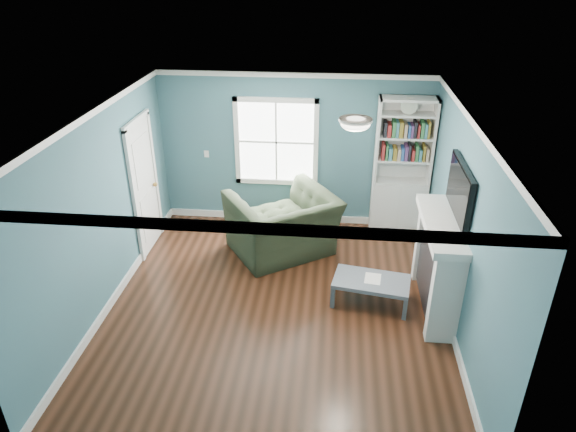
{
  "coord_description": "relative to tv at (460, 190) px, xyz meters",
  "views": [
    {
      "loc": [
        0.69,
        -5.58,
        4.29
      ],
      "look_at": [
        0.1,
        0.4,
        1.17
      ],
      "focal_mm": 32.0,
      "sensor_mm": 36.0,
      "label": 1
    }
  ],
  "objects": [
    {
      "name": "ceiling_fixture",
      "position": [
        -1.3,
        -0.1,
        0.82
      ],
      "size": [
        0.38,
        0.38,
        0.15
      ],
      "color": "white",
      "rests_on": "room_walls"
    },
    {
      "name": "light_switch",
      "position": [
        -3.7,
        2.28,
        -0.52
      ],
      "size": [
        0.08,
        0.01,
        0.12
      ],
      "primitive_type": "cube",
      "color": "white",
      "rests_on": "room_walls"
    },
    {
      "name": "paper_sheet",
      "position": [
        -0.93,
        0.03,
        -1.36
      ],
      "size": [
        0.24,
        0.29,
        0.0
      ],
      "primitive_type": "cube",
      "rotation": [
        0.0,
        0.0,
        -0.12
      ],
      "color": "white",
      "rests_on": "coffee_table"
    },
    {
      "name": "fireplace",
      "position": [
        -0.12,
        0.0,
        -1.09
      ],
      "size": [
        0.44,
        1.58,
        1.3
      ],
      "color": "black",
      "rests_on": "ground"
    },
    {
      "name": "door",
      "position": [
        -4.42,
        1.2,
        -0.65
      ],
      "size": [
        0.12,
        0.98,
        2.17
      ],
      "color": "silver",
      "rests_on": "ground"
    },
    {
      "name": "floor",
      "position": [
        -2.2,
        -0.2,
        -1.72
      ],
      "size": [
        5.0,
        5.0,
        0.0
      ],
      "primitive_type": "plane",
      "color": "black",
      "rests_on": "ground"
    },
    {
      "name": "trim",
      "position": [
        -2.2,
        -0.2,
        -0.49
      ],
      "size": [
        4.5,
        5.0,
        2.6
      ],
      "color": "white",
      "rests_on": "ground"
    },
    {
      "name": "coffee_table",
      "position": [
        -0.95,
        -0.0,
        -1.41
      ],
      "size": [
        1.08,
        0.71,
        0.37
      ],
      "rotation": [
        0.0,
        0.0,
        -0.17
      ],
      "color": "#484F56",
      "rests_on": "ground"
    },
    {
      "name": "window",
      "position": [
        -2.5,
        2.29,
        -0.27
      ],
      "size": [
        1.4,
        0.06,
        1.5
      ],
      "color": "white",
      "rests_on": "room_walls"
    },
    {
      "name": "bookshelf",
      "position": [
        -0.43,
        2.1,
        -0.8
      ],
      "size": [
        0.9,
        0.35,
        2.31
      ],
      "color": "silver",
      "rests_on": "ground"
    },
    {
      "name": "room_walls",
      "position": [
        -2.2,
        -0.2,
        -0.14
      ],
      "size": [
        5.0,
        5.0,
        5.0
      ],
      "color": "#3D7078",
      "rests_on": "ground"
    },
    {
      "name": "tv",
      "position": [
        0.0,
        0.0,
        0.0
      ],
      "size": [
        0.06,
        1.1,
        0.65
      ],
      "primitive_type": "cube",
      "color": "black",
      "rests_on": "fireplace"
    },
    {
      "name": "recliner",
      "position": [
        -2.28,
        1.2,
        -1.07
      ],
      "size": [
        1.79,
        1.65,
        1.31
      ],
      "primitive_type": "imported",
      "rotation": [
        0.0,
        0.0,
        -2.55
      ],
      "color": "#222B1B",
      "rests_on": "ground"
    }
  ]
}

